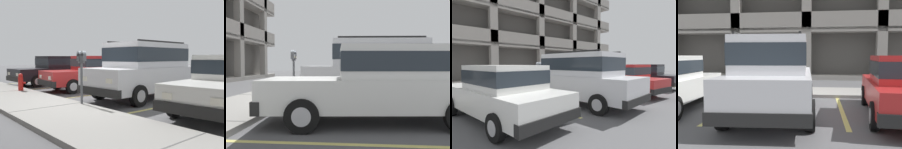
% 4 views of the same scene
% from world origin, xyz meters
% --- Properties ---
extents(ground_plane, '(80.00, 80.00, 0.10)m').
position_xyz_m(ground_plane, '(0.00, 0.00, -0.05)').
color(ground_plane, '#565659').
extents(sidewalk, '(40.00, 2.20, 0.12)m').
position_xyz_m(sidewalk, '(0.00, 1.30, 0.06)').
color(sidewalk, gray).
rests_on(sidewalk, ground_plane).
extents(parking_stall_lines, '(12.94, 4.80, 0.01)m').
position_xyz_m(parking_stall_lines, '(1.60, -1.40, 0.00)').
color(parking_stall_lines, '#DBD16B').
rests_on(parking_stall_lines, ground_plane).
extents(silver_suv, '(2.21, 4.88, 2.03)m').
position_xyz_m(silver_suv, '(-0.17, -2.46, 1.09)').
color(silver_suv, silver).
rests_on(silver_suv, ground_plane).
extents(parking_meter_near, '(0.35, 0.12, 1.54)m').
position_xyz_m(parking_meter_near, '(-0.18, 0.35, 1.26)').
color(parking_meter_near, '#595B60').
rests_on(parking_meter_near, sidewalk).
extents(parking_garage, '(32.00, 10.00, 13.25)m').
position_xyz_m(parking_garage, '(0.07, 12.22, 6.03)').
color(parking_garage, '#54514D').
rests_on(parking_garage, ground_plane).
extents(fire_hydrant, '(0.30, 0.30, 0.70)m').
position_xyz_m(fire_hydrant, '(3.89, 0.65, 0.46)').
color(fire_hydrant, red).
rests_on(fire_hydrant, sidewalk).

